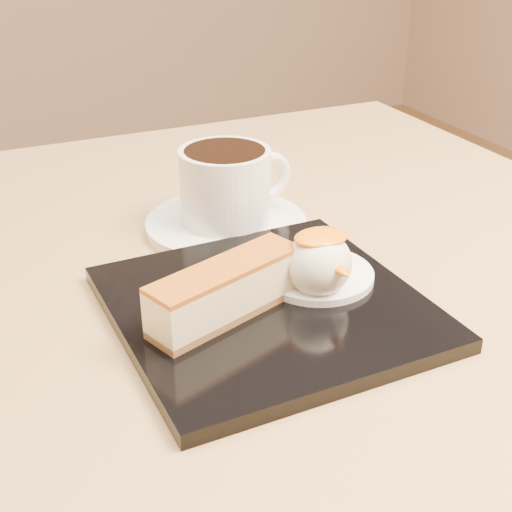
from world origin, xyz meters
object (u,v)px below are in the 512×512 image
coffee_cup (227,184)px  cheesecake (226,291)px  ice_cream_scoop (319,263)px  saucer (226,224)px  table (240,417)px  dessert_plate (267,307)px

coffee_cup → cheesecake: bearing=-119.0°
ice_cream_scoop → saucer: bearing=93.9°
table → coffee_cup: (0.02, 0.08, 0.20)m
table → cheesecake: cheesecake is taller
table → cheesecake: 0.21m
saucer → coffee_cup: (0.00, 0.00, 0.04)m
table → coffee_cup: size_ratio=7.15×
dessert_plate → saucer: (0.03, 0.15, -0.00)m
dessert_plate → cheesecake: bearing=-171.9°
coffee_cup → table: bearing=-113.0°
ice_cream_scoop → saucer: 0.16m
dessert_plate → cheesecake: cheesecake is taller
ice_cream_scoop → cheesecake: bearing=180.0°
cheesecake → saucer: 0.17m
cheesecake → dessert_plate: bearing=-11.2°
dessert_plate → cheesecake: (-0.04, -0.01, 0.03)m
ice_cream_scoop → saucer: size_ratio=0.33×
saucer → coffee_cup: 0.04m
cheesecake → ice_cream_scoop: (0.08, 0.00, 0.01)m
saucer → cheesecake: bearing=-112.4°
dessert_plate → coffee_cup: coffee_cup is taller
table → cheesecake: bearing=-118.9°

